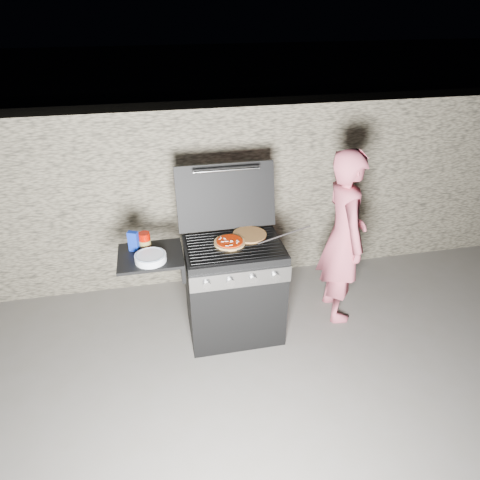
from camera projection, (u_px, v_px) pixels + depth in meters
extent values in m
plane|color=#67625D|center=(235.00, 330.00, 3.92)|extent=(50.00, 50.00, 0.00)
cube|color=gray|center=(214.00, 194.00, 4.35)|extent=(8.00, 0.35, 1.80)
cylinder|color=#E8A451|center=(249.00, 235.00, 3.59)|extent=(0.35, 0.35, 0.02)
cylinder|color=#9A0A00|center=(145.00, 241.00, 3.39)|extent=(0.11, 0.11, 0.14)
cube|color=#0B2597|center=(133.00, 241.00, 3.36)|extent=(0.09, 0.07, 0.17)
cylinder|color=white|center=(151.00, 258.00, 3.26)|extent=(0.29, 0.29, 0.06)
imported|color=#CC596B|center=(343.00, 237.00, 3.77)|extent=(0.42, 0.61, 1.62)
cylinder|color=black|center=(284.00, 235.00, 3.51)|extent=(0.47, 0.07, 0.09)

